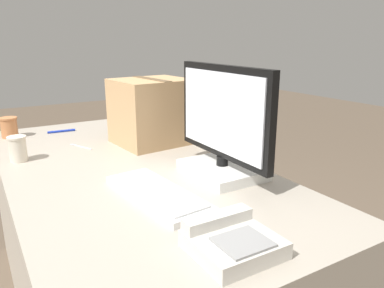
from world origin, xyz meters
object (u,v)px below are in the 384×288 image
object	(u,v)px
desk_phone	(232,241)
paper_cup_right	(18,149)
monitor	(223,131)
cardboard_box	(152,111)
keyboard	(157,193)
pen_marker	(61,131)
paper_cup_left	(9,127)
spoon	(78,146)

from	to	relation	value
desk_phone	paper_cup_right	xyz separation A→B (m)	(-1.01, -0.35, 0.03)
monitor	cardboard_box	xyz separation A→B (m)	(-0.55, -0.03, -0.01)
keyboard	paper_cup_right	distance (m)	0.72
monitor	pen_marker	bearing A→B (deg)	-159.34
monitor	desk_phone	xyz separation A→B (m)	(0.44, -0.28, -0.14)
paper_cup_left	pen_marker	bearing A→B (deg)	84.74
keyboard	cardboard_box	xyz separation A→B (m)	(-0.61, 0.27, 0.14)
paper_cup_left	desk_phone	bearing A→B (deg)	13.31
monitor	paper_cup_right	xyz separation A→B (m)	(-0.57, -0.64, -0.12)
desk_phone	paper_cup_right	distance (m)	1.07
keyboard	paper_cup_left	distance (m)	1.13
paper_cup_right	pen_marker	size ratio (longest dim) A/B	0.73
desk_phone	paper_cup_left	distance (m)	1.50
desk_phone	paper_cup_left	size ratio (longest dim) A/B	1.90
desk_phone	paper_cup_left	bearing A→B (deg)	-166.60
monitor	desk_phone	distance (m)	0.54
desk_phone	cardboard_box	xyz separation A→B (m)	(-0.99, 0.25, 0.13)
keyboard	spoon	world-z (taller)	keyboard
desk_phone	spoon	world-z (taller)	desk_phone
cardboard_box	keyboard	bearing A→B (deg)	-23.93
monitor	paper_cup_left	distance (m)	1.20
desk_phone	spoon	distance (m)	1.11
desk_phone	paper_cup_left	xyz separation A→B (m)	(-1.46, -0.34, 0.03)
keyboard	monitor	bearing A→B (deg)	96.52
cardboard_box	pen_marker	size ratio (longest dim) A/B	2.51
monitor	desk_phone	size ratio (longest dim) A/B	2.62
monitor	pen_marker	xyz separation A→B (m)	(-0.99, -0.37, -0.16)
paper_cup_right	pen_marker	distance (m)	0.50
spoon	pen_marker	size ratio (longest dim) A/B	0.99
spoon	cardboard_box	xyz separation A→B (m)	(0.12, 0.34, 0.15)
paper_cup_left	cardboard_box	size ratio (longest dim) A/B	0.29
paper_cup_right	pen_marker	world-z (taller)	paper_cup_right
monitor	desk_phone	bearing A→B (deg)	-32.55
spoon	cardboard_box	world-z (taller)	cardboard_box
spoon	cardboard_box	distance (m)	0.39
desk_phone	pen_marker	bearing A→B (deg)	-176.26
keyboard	cardboard_box	world-z (taller)	cardboard_box
spoon	keyboard	bearing A→B (deg)	161.33
desk_phone	pen_marker	xyz separation A→B (m)	(-1.43, -0.09, -0.02)
desk_phone	spoon	size ratio (longest dim) A/B	1.37
monitor	paper_cup_right	size ratio (longest dim) A/B	4.88
spoon	paper_cup_left	bearing A→B (deg)	13.10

